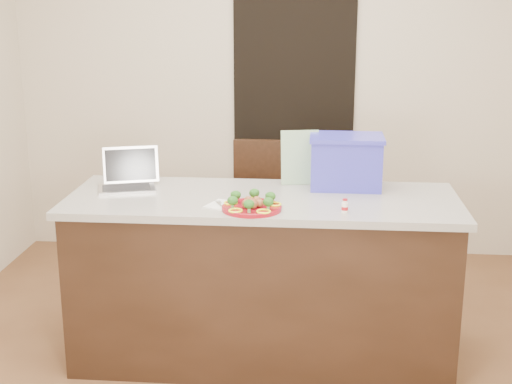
# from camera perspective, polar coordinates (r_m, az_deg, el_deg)

# --- Properties ---
(ground) EXTENTS (4.00, 4.00, 0.00)m
(ground) POSITION_cam_1_polar(r_m,az_deg,el_deg) (3.88, 0.19, -14.63)
(ground) COLOR brown
(ground) RESTS_ON ground
(room_shell) EXTENTS (4.00, 4.00, 4.00)m
(room_shell) POSITION_cam_1_polar(r_m,az_deg,el_deg) (3.37, 0.22, 9.94)
(room_shell) COLOR white
(room_shell) RESTS_ON ground
(doorway) EXTENTS (0.90, 0.02, 2.00)m
(doorway) POSITION_cam_1_polar(r_m,az_deg,el_deg) (5.41, 3.01, 5.39)
(doorway) COLOR black
(doorway) RESTS_ON ground
(island) EXTENTS (2.06, 0.76, 0.92)m
(island) POSITION_cam_1_polar(r_m,az_deg,el_deg) (3.90, 0.51, -6.89)
(island) COLOR black
(island) RESTS_ON ground
(plate) EXTENTS (0.30, 0.30, 0.02)m
(plate) POSITION_cam_1_polar(r_m,az_deg,el_deg) (3.52, -0.34, -1.25)
(plate) COLOR maroon
(plate) RESTS_ON island
(meatballs) EXTENTS (0.10, 0.11, 0.04)m
(meatballs) POSITION_cam_1_polar(r_m,az_deg,el_deg) (3.51, -0.24, -0.82)
(meatballs) COLOR brown
(meatballs) RESTS_ON plate
(broccoli) EXTENTS (0.23, 0.26, 0.04)m
(broccoli) POSITION_cam_1_polar(r_m,az_deg,el_deg) (3.51, -0.35, -0.52)
(broccoli) COLOR #194913
(broccoli) RESTS_ON plate
(pepper_rings) EXTENTS (0.29, 0.28, 0.01)m
(pepper_rings) POSITION_cam_1_polar(r_m,az_deg,el_deg) (3.52, -0.34, -1.09)
(pepper_rings) COLOR #FBFF1A
(pepper_rings) RESTS_ON plate
(napkin) EXTENTS (0.21, 0.21, 0.01)m
(napkin) POSITION_cam_1_polar(r_m,az_deg,el_deg) (3.59, -2.51, -1.07)
(napkin) COLOR silver
(napkin) RESTS_ON island
(fork) EXTENTS (0.06, 0.13, 0.00)m
(fork) POSITION_cam_1_polar(r_m,az_deg,el_deg) (3.60, -2.82, -0.94)
(fork) COLOR silver
(fork) RESTS_ON napkin
(knife) EXTENTS (0.04, 0.18, 0.01)m
(knife) POSITION_cam_1_polar(r_m,az_deg,el_deg) (3.57, -2.07, -1.04)
(knife) COLOR white
(knife) RESTS_ON napkin
(yogurt_bottle) EXTENTS (0.03, 0.03, 0.07)m
(yogurt_bottle) POSITION_cam_1_polar(r_m,az_deg,el_deg) (3.50, 7.12, -1.19)
(yogurt_bottle) COLOR white
(yogurt_bottle) RESTS_ON island
(laptop) EXTENTS (0.35, 0.32, 0.21)m
(laptop) POSITION_cam_1_polar(r_m,az_deg,el_deg) (3.99, -10.15, 1.20)
(laptop) COLOR silver
(laptop) RESTS_ON island
(leaflet) EXTENTS (0.22, 0.09, 0.30)m
(leaflet) POSITION_cam_1_polar(r_m,az_deg,el_deg) (3.98, 3.54, 2.78)
(leaflet) COLOR silver
(leaflet) RESTS_ON island
(blue_box) EXTENTS (0.40, 0.29, 0.29)m
(blue_box) POSITION_cam_1_polar(r_m,az_deg,el_deg) (3.93, 7.22, 2.45)
(blue_box) COLOR #3332B5
(blue_box) RESTS_ON island
(chair) EXTENTS (0.46, 0.46, 1.02)m
(chair) POSITION_cam_1_polar(r_m,az_deg,el_deg) (4.72, 0.80, -1.33)
(chair) COLOR black
(chair) RESTS_ON ground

